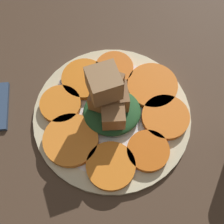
# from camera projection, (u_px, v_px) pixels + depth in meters

# --- Properties ---
(table_slab) EXTENTS (1.20, 1.20, 0.02)m
(table_slab) POSITION_uv_depth(u_px,v_px,m) (112.00, 119.00, 0.56)
(table_slab) COLOR #4C3828
(table_slab) RESTS_ON ground
(plate) EXTENTS (0.28, 0.28, 0.01)m
(plate) POSITION_uv_depth(u_px,v_px,m) (112.00, 116.00, 0.55)
(plate) COLOR beige
(plate) RESTS_ON table_slab
(carrot_slice_0) EXTENTS (0.08, 0.08, 0.01)m
(carrot_slice_0) POSITION_uv_depth(u_px,v_px,m) (165.00, 117.00, 0.54)
(carrot_slice_0) COLOR orange
(carrot_slice_0) RESTS_ON plate
(carrot_slice_1) EXTENTS (0.09, 0.09, 0.01)m
(carrot_slice_1) POSITION_uv_depth(u_px,v_px,m) (152.00, 86.00, 0.56)
(carrot_slice_1) COLOR orange
(carrot_slice_1) RESTS_ON plate
(carrot_slice_2) EXTENTS (0.07, 0.07, 0.01)m
(carrot_slice_2) POSITION_uv_depth(u_px,v_px,m) (114.00, 69.00, 0.58)
(carrot_slice_2) COLOR orange
(carrot_slice_2) RESTS_ON plate
(carrot_slice_3) EXTENTS (0.08, 0.08, 0.01)m
(carrot_slice_3) POSITION_uv_depth(u_px,v_px,m) (84.00, 79.00, 0.57)
(carrot_slice_3) COLOR orange
(carrot_slice_3) RESTS_ON plate
(carrot_slice_4) EXTENTS (0.07, 0.07, 0.01)m
(carrot_slice_4) POSITION_uv_depth(u_px,v_px,m) (61.00, 104.00, 0.55)
(carrot_slice_4) COLOR orange
(carrot_slice_4) RESTS_ON plate
(carrot_slice_5) EXTENTS (0.09, 0.09, 0.01)m
(carrot_slice_5) POSITION_uv_depth(u_px,v_px,m) (71.00, 140.00, 0.52)
(carrot_slice_5) COLOR orange
(carrot_slice_5) RESTS_ON plate
(carrot_slice_6) EXTENTS (0.08, 0.08, 0.01)m
(carrot_slice_6) POSITION_uv_depth(u_px,v_px,m) (111.00, 166.00, 0.50)
(carrot_slice_6) COLOR orange
(carrot_slice_6) RESTS_ON plate
(carrot_slice_7) EXTENTS (0.07, 0.07, 0.01)m
(carrot_slice_7) POSITION_uv_depth(u_px,v_px,m) (148.00, 151.00, 0.51)
(carrot_slice_7) COLOR orange
(carrot_slice_7) RESTS_ON plate
(center_pile) EXTENTS (0.10, 0.09, 0.12)m
(center_pile) POSITION_uv_depth(u_px,v_px,m) (111.00, 102.00, 0.51)
(center_pile) COLOR #235128
(center_pile) RESTS_ON plate
(fork) EXTENTS (0.18, 0.04, 0.00)m
(fork) POSITION_uv_depth(u_px,v_px,m) (111.00, 85.00, 0.57)
(fork) COLOR silver
(fork) RESTS_ON plate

